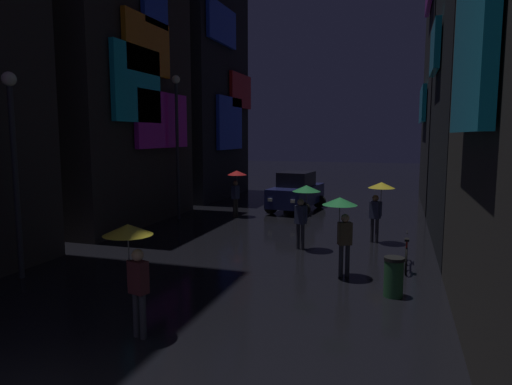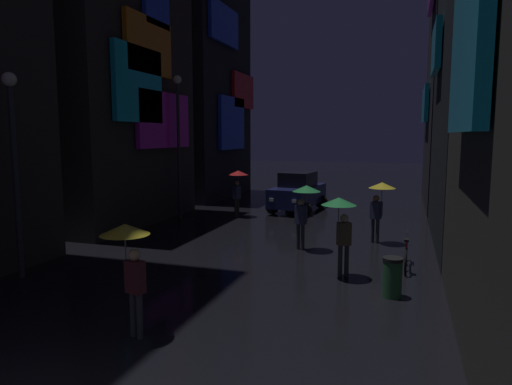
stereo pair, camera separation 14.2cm
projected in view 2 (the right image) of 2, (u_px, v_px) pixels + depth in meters
building_left_mid at (109, 75)px, 19.08m from camera, size 4.25×7.75×12.43m
building_left_far at (200, 92)px, 27.39m from camera, size 4.25×7.40×12.59m
building_right_far at (475, 4)px, 22.83m from camera, size 4.25×8.64×20.44m
pedestrian_foreground_right_yellow at (128, 248)px, 8.26m from camera, size 0.90×0.90×2.12m
pedestrian_midstreet_centre_green at (305, 199)px, 14.63m from camera, size 0.90×0.90×2.12m
pedestrian_near_crossing_red at (238, 181)px, 20.65m from camera, size 0.90×0.90×2.12m
pedestrian_foreground_left_yellow at (380, 195)px, 15.55m from camera, size 0.90×0.90×2.12m
pedestrian_midstreet_left_green at (341, 215)px, 11.79m from camera, size 0.90×0.90×2.12m
bicycle_parked_at_storefront at (406, 255)px, 12.72m from camera, size 0.12×1.82×0.96m
car_distant at (298, 192)px, 22.45m from camera, size 2.56×4.29×1.92m
streetlamp_left_far at (178, 132)px, 19.88m from camera, size 0.36×0.36×6.27m
streetlamp_left_near at (14, 151)px, 11.59m from camera, size 0.36×0.36×5.28m
trash_bin at (392, 277)px, 10.47m from camera, size 0.46×0.46×0.93m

